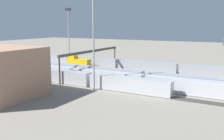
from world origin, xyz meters
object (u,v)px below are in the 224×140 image
(light_mast_1, at_px, (93,25))
(light_mast_2, at_px, (68,28))
(train_on_track_6, at_px, (58,76))
(train_on_track_1, at_px, (78,63))
(train_on_track_0, at_px, (115,64))
(signal_gantry, at_px, (91,53))
(train_on_track_4, at_px, (109,74))
(train_on_track_5, at_px, (74,74))

(light_mast_1, height_order, light_mast_2, light_mast_1)
(train_on_track_6, height_order, train_on_track_1, train_on_track_1)
(train_on_track_0, bearing_deg, light_mast_2, -7.50)
(train_on_track_0, bearing_deg, signal_gantry, 84.48)
(train_on_track_4, relative_size, light_mast_2, 2.87)
(train_on_track_6, bearing_deg, train_on_track_1, -66.86)
(train_on_track_6, bearing_deg, train_on_track_5, -115.30)
(train_on_track_0, height_order, train_on_track_1, train_on_track_1)
(train_on_track_1, bearing_deg, light_mast_1, 132.75)
(train_on_track_5, xyz_separation_m, light_mast_1, (-12.65, 7.80, 15.39))
(light_mast_2, distance_m, signal_gantry, 31.79)
(train_on_track_6, bearing_deg, signal_gantry, -99.22)
(light_mast_2, relative_size, signal_gantry, 0.71)
(train_on_track_0, xyz_separation_m, train_on_track_1, (14.57, 5.00, 0.09))
(train_on_track_6, bearing_deg, light_mast_2, -56.54)
(train_on_track_0, bearing_deg, train_on_track_6, 82.62)
(train_on_track_1, xyz_separation_m, light_mast_2, (11.40, -8.42, 13.88))
(train_on_track_0, xyz_separation_m, train_on_track_5, (1.52, 25.00, -0.05))
(light_mast_1, xyz_separation_m, light_mast_2, (37.10, -36.22, -1.37))
(train_on_track_4, bearing_deg, train_on_track_6, 38.97)
(train_on_track_6, bearing_deg, train_on_track_0, -97.38)
(train_on_track_4, distance_m, light_mast_2, 43.95)
(light_mast_1, distance_m, signal_gantry, 23.88)
(light_mast_2, bearing_deg, train_on_track_0, 172.50)
(train_on_track_1, bearing_deg, train_on_track_4, 146.94)
(train_on_track_5, distance_m, light_mast_1, 21.39)
(train_on_track_4, distance_m, signal_gantry, 12.46)
(light_mast_2, bearing_deg, signal_gantry, 143.09)
(light_mast_1, bearing_deg, train_on_track_0, -71.26)
(train_on_track_6, distance_m, signal_gantry, 16.21)
(signal_gantry, bearing_deg, light_mast_1, 125.24)
(train_on_track_0, height_order, train_on_track_6, train_on_track_0)
(train_on_track_6, relative_size, light_mast_2, 2.87)
(train_on_track_1, bearing_deg, light_mast_2, -36.44)
(train_on_track_4, height_order, light_mast_2, light_mast_2)
(train_on_track_4, bearing_deg, light_mast_1, 101.69)
(train_on_track_5, height_order, light_mast_2, light_mast_2)
(train_on_track_6, xyz_separation_m, train_on_track_4, (-12.36, -10.00, 0.00))
(train_on_track_0, distance_m, light_mast_1, 37.88)
(train_on_track_0, height_order, light_mast_2, light_mast_2)
(train_on_track_5, bearing_deg, train_on_track_0, -93.48)
(train_on_track_5, relative_size, light_mast_1, 3.50)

